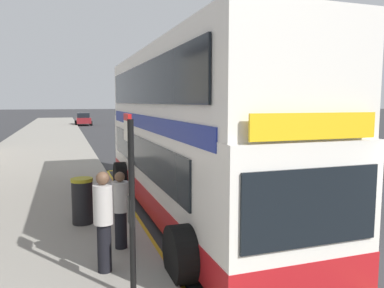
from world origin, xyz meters
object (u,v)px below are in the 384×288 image
pedestrian_waiting_near_sign (104,218)px  parked_car_maroon_far (83,119)px  litter_bin (82,201)px  parked_car_teal_ahead (212,139)px  double_decker_bus (187,138)px  pedestrian_further_back (120,207)px  bus_stop_sign (131,191)px  parked_car_navy_behind (209,131)px

pedestrian_waiting_near_sign → parked_car_maroon_far: bearing=87.6°
pedestrian_waiting_near_sign → litter_bin: bearing=94.6°
parked_car_teal_ahead → pedestrian_waiting_near_sign: bearing=61.8°
double_decker_bus → pedestrian_waiting_near_sign: (-2.60, -3.40, -0.97)m
double_decker_bus → pedestrian_further_back: (-2.18, -2.43, -1.09)m
double_decker_bus → bus_stop_sign: bearing=-117.7°
parked_car_teal_ahead → litter_bin: size_ratio=3.82×
parked_car_teal_ahead → pedestrian_waiting_near_sign: (-7.93, -14.86, 0.29)m
double_decker_bus → pedestrian_further_back: double_decker_bus is taller
parked_car_teal_ahead → pedestrian_further_back: bearing=61.5°
litter_bin → parked_car_maroon_far: bearing=87.1°
parked_car_maroon_far → litter_bin: bearing=87.9°
parked_car_maroon_far → litter_bin: 42.04m
pedestrian_further_back → bus_stop_sign: bearing=-93.3°
parked_car_navy_behind → pedestrian_further_back: size_ratio=2.72×
bus_stop_sign → pedestrian_further_back: 2.09m
parked_car_navy_behind → double_decker_bus: bearing=-112.9°
double_decker_bus → parked_car_teal_ahead: bearing=65.1°
parked_car_teal_ahead → parked_car_maroon_far: bearing=-78.6°
litter_bin → pedestrian_further_back: bearing=-70.7°
bus_stop_sign → parked_car_teal_ahead: bearing=64.3°
parked_car_teal_ahead → pedestrian_waiting_near_sign: size_ratio=2.41×
double_decker_bus → litter_bin: double_decker_bus is taller
pedestrian_waiting_near_sign → bus_stop_sign: bearing=-72.3°
bus_stop_sign → litter_bin: bus_stop_sign is taller
parked_car_maroon_far → pedestrian_further_back: 43.85m
bus_stop_sign → parked_car_maroon_far: size_ratio=0.65×
parked_car_teal_ahead → double_decker_bus: bearing=65.0°
parked_car_maroon_far → parked_car_teal_ahead: bearing=102.2°
parked_car_teal_ahead → pedestrian_further_back: pedestrian_further_back is taller
parked_car_maroon_far → bus_stop_sign: bearing=88.9°
pedestrian_further_back → litter_bin: 1.97m
double_decker_bus → parked_car_teal_ahead: (5.33, 11.46, -1.27)m
parked_car_teal_ahead → parked_car_maroon_far: 30.55m
double_decker_bus → pedestrian_waiting_near_sign: 4.39m
pedestrian_waiting_near_sign → pedestrian_further_back: pedestrian_waiting_near_sign is taller
bus_stop_sign → parked_car_maroon_far: (1.56, 45.77, -0.94)m
parked_car_teal_ahead → parked_car_maroon_far: (-6.06, 29.94, 0.00)m
parked_car_teal_ahead → parked_car_navy_behind: size_ratio=1.00×
parked_car_teal_ahead → parked_car_maroon_far: same height
double_decker_bus → bus_stop_sign: size_ratio=4.06×
bus_stop_sign → pedestrian_further_back: bus_stop_sign is taller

